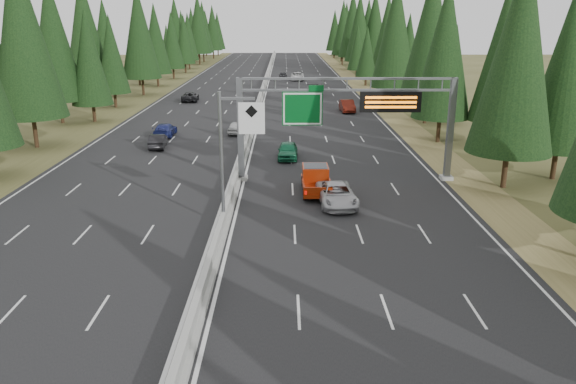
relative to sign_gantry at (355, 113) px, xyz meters
The scene contains 19 objects.
road 46.29m from the sign_gantry, 101.18° to the left, with size 32.00×260.00×0.08m, color black.
shoulder_right 46.28m from the sign_gantry, 78.86° to the left, with size 3.60×260.00×0.06m, color olive.
shoulder_left 52.70m from the sign_gantry, 120.63° to the left, with size 3.60×260.00×0.06m, color #464621.
median_barrier 46.25m from the sign_gantry, 101.18° to the left, with size 0.70×260.00×0.85m.
sign_gantry is the anchor object (origin of this frame).
hov_sign_pole 12.96m from the sign_gantry, 130.04° to the right, with size 2.80×0.50×8.00m.
tree_row_right 40.06m from the sign_gantry, 70.51° to the left, with size 12.23×244.30×18.90m.
tree_row_left 48.12m from the sign_gantry, 129.90° to the left, with size 12.18×244.36×18.82m.
silver_minivan 7.71m from the sign_gantry, 106.44° to the right, with size 2.37×5.13×1.43m, color #AEAEB2.
red_pickup 5.90m from the sign_gantry, 136.87° to the right, with size 1.95×5.45×1.77m.
car_ahead_green 9.75m from the sign_gantry, 124.89° to the left, with size 1.73×4.30×1.46m, color #155F3C.
car_ahead_dkred 33.99m from the sign_gantry, 84.58° to the left, with size 1.69×4.84×1.59m, color #59160C.
car_ahead_dkgrey 51.13m from the sign_gantry, 90.40° to the left, with size 2.20×5.40×1.57m, color black.
car_ahead_white 74.88m from the sign_gantry, 91.98° to the left, with size 2.67×5.79×1.61m, color silver.
car_ahead_far 77.67m from the sign_gantry, 94.07° to the left, with size 1.74×4.32×1.47m, color black.
car_onc_near 21.42m from the sign_gantry, 146.53° to the left, with size 1.42×4.09×1.35m, color black.
car_onc_blue 25.30m from the sign_gantry, 136.10° to the left, with size 1.91×4.70×1.36m, color navy.
car_onc_white 21.78m from the sign_gantry, 119.26° to the left, with size 1.59×3.96×1.35m, color silver.
car_onc_far 48.40m from the sign_gantry, 113.94° to the left, with size 2.35×5.10×1.42m, color black.
Camera 1 is at (3.66, -6.77, 11.93)m, focal length 35.00 mm.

